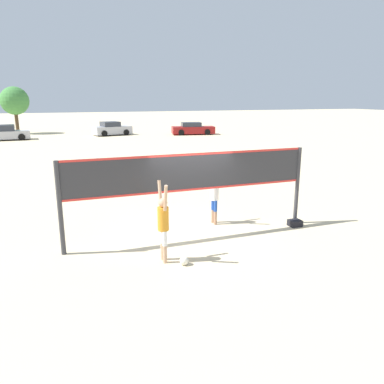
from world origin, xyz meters
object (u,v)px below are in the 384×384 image
(parked_car_near, at_px, (112,129))
(parked_car_far, at_px, (193,129))
(parked_car_mid, at_px, (6,133))
(player_blocker, at_px, (214,193))
(player_spiker, at_px, (163,221))
(gear_bag, at_px, (295,223))
(volleyball_net, at_px, (192,180))
(tree_left_cluster, at_px, (15,101))
(volleyball, at_px, (184,261))

(parked_car_near, height_order, parked_car_far, parked_car_near)
(parked_car_mid, bearing_deg, player_blocker, -76.42)
(player_spiker, height_order, parked_car_mid, player_spiker)
(parked_car_mid, relative_size, parked_car_far, 0.86)
(gear_bag, height_order, parked_car_mid, parked_car_mid)
(volleyball_net, relative_size, parked_car_mid, 1.75)
(parked_car_near, bearing_deg, player_blocker, -105.18)
(gear_bag, relative_size, parked_car_near, 0.09)
(parked_car_near, distance_m, parked_car_far, 8.93)
(player_blocker, xyz_separation_m, tree_left_cluster, (-8.39, 36.80, 2.62))
(volleyball_net, bearing_deg, player_blocker, 38.89)
(player_blocker, relative_size, parked_car_near, 0.46)
(gear_bag, xyz_separation_m, tree_left_cluster, (-10.74, 37.96, 3.56))
(player_spiker, distance_m, parked_car_near, 33.74)
(parked_car_mid, bearing_deg, parked_car_far, -6.38)
(gear_bag, xyz_separation_m, parked_car_mid, (-11.27, 31.09, 0.56))
(volleyball, distance_m, parked_car_far, 33.68)
(player_blocker, height_order, parked_car_near, player_blocker)
(player_blocker, bearing_deg, tree_left_cluster, -167.15)
(player_blocker, xyz_separation_m, volleyball, (-1.97, -2.64, -0.93))
(parked_car_far, relative_size, tree_left_cluster, 0.94)
(player_spiker, bearing_deg, tree_left_cluster, 8.75)
(player_spiker, xyz_separation_m, tree_left_cluster, (-6.01, 39.05, 2.58))
(player_blocker, distance_m, tree_left_cluster, 37.83)
(volleyball_net, xyz_separation_m, gear_bag, (3.46, -0.26, -1.65))
(parked_car_near, relative_size, parked_car_far, 0.88)
(volleyball, xyz_separation_m, tree_left_cluster, (-6.42, 39.44, 3.55))
(gear_bag, bearing_deg, volleyball_net, 175.65)
(volleyball_net, bearing_deg, parked_car_mid, 104.21)
(player_blocker, bearing_deg, volleyball, -36.73)
(player_blocker, relative_size, gear_bag, 5.12)
(volleyball, height_order, tree_left_cluster, tree_left_cluster)
(parked_car_near, relative_size, tree_left_cluster, 0.83)
(volleyball_net, relative_size, player_spiker, 3.60)
(volleyball_net, height_order, parked_car_mid, volleyball_net)
(parked_car_mid, distance_m, tree_left_cluster, 7.51)
(player_blocker, distance_m, parked_car_mid, 31.23)
(volleyball_net, relative_size, tree_left_cluster, 1.41)
(player_blocker, xyz_separation_m, parked_car_near, (1.46, 31.26, -0.37))
(player_blocker, height_order, parked_car_mid, player_blocker)
(volleyball, height_order, parked_car_mid, parked_car_mid)
(volleyball, height_order, gear_bag, volleyball)
(player_blocker, relative_size, parked_car_mid, 0.47)
(parked_car_far, bearing_deg, gear_bag, -93.84)
(player_blocker, bearing_deg, parked_car_mid, -163.41)
(player_spiker, bearing_deg, volleyball_net, -43.07)
(volleyball_net, distance_m, parked_car_far, 31.76)
(player_blocker, relative_size, tree_left_cluster, 0.38)
(volleyball, bearing_deg, volleyball_net, 63.79)
(parked_car_far, distance_m, tree_left_cluster, 20.33)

